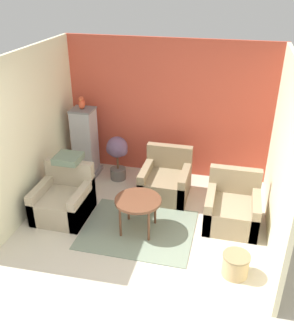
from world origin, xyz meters
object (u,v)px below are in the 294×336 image
armchair_right (232,209)px  parrot (82,103)px  coffee_table (138,202)px  armchair_left (64,200)px  birdcage (85,143)px  wicker_basket (236,264)px  armchair_middle (166,181)px  potted_plant (117,153)px

armchair_right → parrot: bearing=160.3°
coffee_table → armchair_right: armchair_right is taller
armchair_left → birdcage: (-0.17, 1.36, 0.36)m
birdcage → wicker_basket: 3.52m
coffee_table → birdcage: (-1.39, 1.47, 0.14)m
armchair_left → parrot: parrot is taller
armchair_middle → armchair_left: bearing=-145.9°
armchair_right → wicker_basket: armchair_right is taller
parrot → potted_plant: (0.63, -0.07, -0.85)m
coffee_table → armchair_right: 1.43m
birdcage → wicker_basket: size_ratio=3.69×
coffee_table → birdcage: size_ratio=0.53×
armchair_middle → wicker_basket: (1.22, -1.66, -0.09)m
coffee_table → potted_plant: size_ratio=0.81×
wicker_basket → armchair_left: bearing=165.0°
armchair_right → wicker_basket: bearing=-84.7°
coffee_table → birdcage: birdcage is taller
parrot → armchair_left: bearing=-82.8°
armchair_left → potted_plant: size_ratio=0.99×
birdcage → parrot: bearing=90.0°
armchair_middle → wicker_basket: bearing=-53.7°
armchair_left → potted_plant: (0.46, 1.29, 0.27)m
coffee_table → armchair_middle: 1.11m
birdcage → armchair_middle: bearing=-14.2°
coffee_table → potted_plant: bearing=118.5°
coffee_table → armchair_right: bearing=21.0°
birdcage → potted_plant: birdcage is taller
armchair_left → potted_plant: potted_plant is taller
coffee_table → wicker_basket: size_ratio=1.95×
armchair_left → coffee_table: bearing=-5.3°
armchair_right → armchair_middle: (-1.12, 0.57, 0.00)m
coffee_table → armchair_left: size_ratio=0.82×
parrot → wicker_basket: 3.69m
coffee_table → armchair_left: bearing=174.7°
coffee_table → armchair_left: armchair_left is taller
birdcage → potted_plant: 0.64m
parrot → potted_plant: size_ratio=0.29×
armchair_left → armchair_right: (2.54, 0.39, 0.00)m
armchair_left → wicker_basket: 2.74m
potted_plant → armchair_middle: bearing=-19.2°
coffee_table → potted_plant: 1.60m
armchair_right → potted_plant: bearing=156.6°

